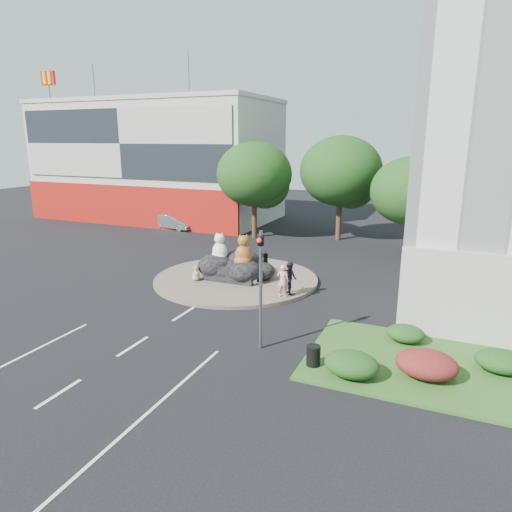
{
  "coord_description": "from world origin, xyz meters",
  "views": [
    {
      "loc": [
        11.76,
        -14.14,
        8.52
      ],
      "look_at": [
        1.8,
        8.93,
        2.0
      ],
      "focal_mm": 32.0,
      "sensor_mm": 36.0,
      "label": 1
    }
  ],
  "objects": [
    {
      "name": "cat_white",
      "position": [
        -1.06,
        9.93,
        2.03
      ],
      "size": [
        1.15,
        1.01,
        1.86
      ],
      "primitive_type": null,
      "rotation": [
        0.0,
        0.0,
        -0.03
      ],
      "color": "silver",
      "rests_on": "rock_plinth"
    },
    {
      "name": "tree_right",
      "position": [
        9.07,
        20.06,
        4.63
      ],
      "size": [
        5.7,
        5.7,
        7.3
      ],
      "color": "#382314",
      "rests_on": "ground"
    },
    {
      "name": "hedge_near_green",
      "position": [
        9.0,
        1.0,
        0.57
      ],
      "size": [
        2.0,
        1.6,
        0.9
      ],
      "primitive_type": "ellipsoid",
      "color": "#173611",
      "rests_on": "grass_verge"
    },
    {
      "name": "kitten_white",
      "position": [
        1.54,
        9.18,
        0.58
      ],
      "size": [
        0.59,
        0.6,
        0.76
      ],
      "primitive_type": null,
      "rotation": [
        0.0,
        0.0,
        0.92
      ],
      "color": "white",
      "rests_on": "roundabout_island"
    },
    {
      "name": "tree_mid",
      "position": [
        3.07,
        24.06,
        5.56
      ],
      "size": [
        6.84,
        6.84,
        8.76
      ],
      "color": "#382314",
      "rests_on": "ground"
    },
    {
      "name": "street_lamp",
      "position": [
        12.82,
        8.0,
        4.55
      ],
      "size": [
        2.34,
        0.22,
        8.06
      ],
      "color": "#595B60",
      "rests_on": "ground"
    },
    {
      "name": "rock_plinth",
      "position": [
        0.0,
        10.0,
        0.65
      ],
      "size": [
        3.2,
        2.6,
        0.9
      ],
      "primitive_type": null,
      "color": "black",
      "rests_on": "roundabout_island"
    },
    {
      "name": "pedestrian_dark",
      "position": [
        4.0,
        8.52,
        1.1
      ],
      "size": [
        1.11,
        1.08,
        1.8
      ],
      "primitive_type": "imported",
      "rotation": [
        0.0,
        0.0,
        2.45
      ],
      "color": "black",
      "rests_on": "roundabout_island"
    },
    {
      "name": "roundabout_island",
      "position": [
        0.0,
        10.0,
        0.1
      ],
      "size": [
        10.0,
        10.0,
        0.2
      ],
      "primitive_type": "cylinder",
      "color": "brown",
      "rests_on": "ground"
    },
    {
      "name": "shophouse_block",
      "position": [
        -18.0,
        27.91,
        6.18
      ],
      "size": [
        25.2,
        12.3,
        17.4
      ],
      "color": "beige",
      "rests_on": "ground"
    },
    {
      "name": "litter_bin",
      "position": [
        7.5,
        1.23,
        0.51
      ],
      "size": [
        0.57,
        0.57,
        0.79
      ],
      "primitive_type": "cylinder",
      "rotation": [
        0.0,
        0.0,
        0.06
      ],
      "color": "black",
      "rests_on": "grass_verge"
    },
    {
      "name": "tree_left",
      "position": [
        -3.93,
        22.06,
        5.25
      ],
      "size": [
        6.46,
        6.46,
        8.27
      ],
      "color": "#382314",
      "rests_on": "ground"
    },
    {
      "name": "hedge_red",
      "position": [
        11.5,
        2.0,
        0.61
      ],
      "size": [
        2.2,
        1.76,
        0.99
      ],
      "primitive_type": "ellipsoid",
      "color": "#4D1414",
      "rests_on": "grass_verge"
    },
    {
      "name": "cat_tabby",
      "position": [
        0.68,
        9.65,
        2.08
      ],
      "size": [
        1.51,
        1.45,
        1.96
      ],
      "primitive_type": null,
      "rotation": [
        0.0,
        0.0,
        0.47
      ],
      "color": "#A84723",
      "rests_on": "rock_plinth"
    },
    {
      "name": "grass_verge",
      "position": [
        12.0,
        3.0,
        0.06
      ],
      "size": [
        10.0,
        6.0,
        0.12
      ],
      "primitive_type": "cube",
      "color": "#28501A",
      "rests_on": "ground"
    },
    {
      "name": "kitten_calico",
      "position": [
        -1.95,
        8.53,
        0.69
      ],
      "size": [
        0.76,
        0.74,
        0.97
      ],
      "primitive_type": null,
      "rotation": [
        0.0,
        0.0,
        -0.59
      ],
      "color": "silver",
      "rests_on": "roundabout_island"
    },
    {
      "name": "ground",
      "position": [
        0.0,
        0.0,
        0.0
      ],
      "size": [
        120.0,
        120.0,
        0.0
      ],
      "primitive_type": "plane",
      "color": "black",
      "rests_on": "ground"
    },
    {
      "name": "hedge_back_green",
      "position": [
        10.5,
        4.8,
        0.48
      ],
      "size": [
        1.6,
        1.28,
        0.72
      ],
      "primitive_type": "ellipsoid",
      "color": "#173611",
      "rests_on": "grass_verge"
    },
    {
      "name": "parked_car",
      "position": [
        -12.64,
        22.37,
        0.72
      ],
      "size": [
        4.5,
        2.04,
        1.43
      ],
      "primitive_type": "imported",
      "rotation": [
        0.0,
        0.0,
        1.45
      ],
      "color": "#9B9DA2",
      "rests_on": "ground"
    },
    {
      "name": "traffic_light",
      "position": [
        5.1,
        2.0,
        3.62
      ],
      "size": [
        0.44,
        1.24,
        5.0
      ],
      "color": "#595B60",
      "rests_on": "ground"
    },
    {
      "name": "pedestrian_pink",
      "position": [
        3.85,
        7.82,
        1.1
      ],
      "size": [
        0.71,
        0.52,
        1.8
      ],
      "primitive_type": "imported",
      "rotation": [
        0.0,
        0.0,
        3.28
      ],
      "color": "pink",
      "rests_on": "roundabout_island"
    },
    {
      "name": "hedge_mid_green",
      "position": [
        14.0,
        3.5,
        0.53
      ],
      "size": [
        1.8,
        1.44,
        0.81
      ],
      "primitive_type": "ellipsoid",
      "color": "#173611",
      "rests_on": "grass_verge"
    }
  ]
}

